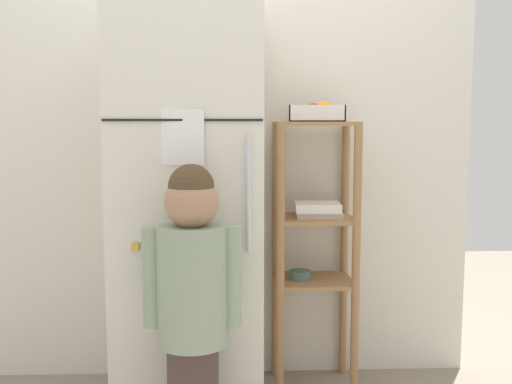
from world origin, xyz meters
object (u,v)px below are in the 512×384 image
at_px(refrigerator, 190,210).
at_px(pantry_shelf_unit, 314,232).
at_px(child_standing, 192,284).
at_px(fruit_bin, 318,113).

relative_size(refrigerator, pantry_shelf_unit, 1.39).
bearing_deg(child_standing, fruit_bin, 48.76).
distance_m(pantry_shelf_unit, fruit_bin, 0.53).
height_order(child_standing, pantry_shelf_unit, pantry_shelf_unit).
distance_m(child_standing, pantry_shelf_unit, 0.77).
bearing_deg(pantry_shelf_unit, child_standing, -131.31).
xyz_separation_m(child_standing, fruit_bin, (0.52, 0.59, 0.61)).
distance_m(refrigerator, child_standing, 0.48).
xyz_separation_m(refrigerator, pantry_shelf_unit, (0.54, 0.14, -0.12)).
relative_size(pantry_shelf_unit, fruit_bin, 4.93).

